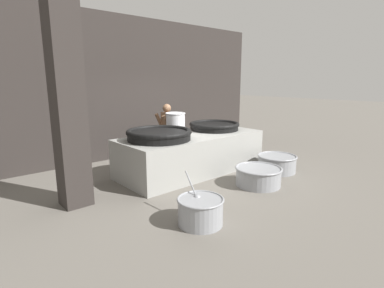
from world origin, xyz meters
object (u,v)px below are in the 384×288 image
cook (167,131)px  prep_bowl_vegetables (200,210)px  giant_wok_far (214,126)px  stock_pot (176,122)px  prep_bowl_meat (277,163)px  giant_wok_near (159,134)px  prep_bowl_extra (258,175)px

cook → prep_bowl_vegetables: cook is taller
cook → prep_bowl_vegetables: (-1.77, -3.20, -0.62)m
giant_wok_far → stock_pot: stock_pot is taller
stock_pot → prep_bowl_meat: stock_pot is taller
giant_wok_near → cook: size_ratio=0.91×
stock_pot → giant_wok_near: bearing=-150.3°
giant_wok_near → prep_bowl_vegetables: 2.44m
giant_wok_far → cook: bearing=135.6°
giant_wok_near → giant_wok_far: giant_wok_near is taller
cook → prep_bowl_meat: (1.50, -2.45, -0.63)m
giant_wok_near → giant_wok_far: bearing=4.7°
cook → prep_bowl_meat: size_ratio=1.68×
giant_wok_near → prep_bowl_extra: (1.34, -1.70, -0.82)m
giant_wok_near → giant_wok_far: (1.88, 0.15, -0.02)m
prep_bowl_extra → prep_bowl_meat: bearing=14.2°
giant_wok_far → prep_bowl_meat: giant_wok_far is taller
giant_wok_far → prep_bowl_meat: size_ratio=1.39×
cook → prep_bowl_extra: size_ratio=1.60×
prep_bowl_vegetables → prep_bowl_extra: size_ratio=0.94×
prep_bowl_meat → stock_pot: bearing=130.9°
cook → giant_wok_near: bearing=58.2°
prep_bowl_extra → giant_wok_near: bearing=128.1°
cook → prep_bowl_extra: bearing=109.1°
stock_pot → prep_bowl_meat: (1.64, -1.89, -0.94)m
stock_pot → cook: bearing=75.7°
prep_bowl_meat → prep_bowl_extra: 1.18m
giant_wok_near → cook: bearing=46.4°
giant_wok_far → giant_wok_near: bearing=-175.3°
giant_wok_near → prep_bowl_vegetables: giant_wok_near is taller
giant_wok_near → stock_pot: bearing=29.7°
prep_bowl_extra → giant_wok_far: bearing=73.6°
giant_wok_near → prep_bowl_vegetables: (-0.79, -2.17, -0.80)m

